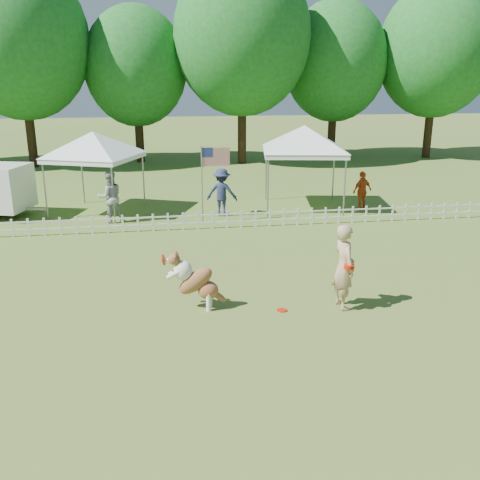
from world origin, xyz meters
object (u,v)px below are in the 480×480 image
at_px(spectator_b, 222,192).
at_px(canopy_tent_right, 303,168).
at_px(spectator_c, 362,191).
at_px(handler, 344,267).
at_px(canopy_tent_left, 96,174).
at_px(flag_pole, 202,186).
at_px(spectator_a, 110,197).
at_px(dog, 197,281).
at_px(frisbee_on_turf, 282,310).

bearing_deg(spectator_b, canopy_tent_right, -150.08).
xyz_separation_m(canopy_tent_right, spectator_c, (2.16, -0.76, -0.81)).
distance_m(handler, canopy_tent_left, 11.69).
relative_size(flag_pole, spectator_a, 1.49).
bearing_deg(dog, flag_pole, 95.65).
bearing_deg(spectator_c, spectator_b, -23.20).
bearing_deg(spectator_a, dog, 91.45).
height_order(canopy_tent_right, spectator_b, canopy_tent_right).
bearing_deg(spectator_a, spectator_c, 166.02).
height_order(handler, spectator_a, handler).
distance_m(dog, canopy_tent_right, 10.20).
bearing_deg(frisbee_on_turf, dog, 167.17).
height_order(handler, canopy_tent_left, canopy_tent_left).
relative_size(handler, canopy_tent_left, 0.65).
xyz_separation_m(canopy_tent_right, spectator_a, (-7.28, -1.05, -0.65)).
bearing_deg(handler, flag_pole, 12.21).
bearing_deg(spectator_b, handler, 118.35).
bearing_deg(frisbee_on_turf, spectator_c, 59.06).
relative_size(handler, spectator_c, 1.26).
relative_size(canopy_tent_left, canopy_tent_right, 0.95).
distance_m(canopy_tent_left, canopy_tent_right, 7.90).
bearing_deg(spectator_b, frisbee_on_turf, 109.35).
height_order(dog, frisbee_on_turf, dog).
bearing_deg(dog, spectator_c, 61.08).
height_order(canopy_tent_left, spectator_a, canopy_tent_left).
distance_m(canopy_tent_left, flag_pole, 4.40).
relative_size(dog, canopy_tent_right, 0.42).
relative_size(dog, canopy_tent_left, 0.44).
height_order(flag_pole, spectator_b, flag_pole).
height_order(handler, flag_pole, flag_pole).
bearing_deg(spectator_b, canopy_tent_left, 2.91).
relative_size(handler, canopy_tent_right, 0.62).
height_order(spectator_a, spectator_c, spectator_a).
bearing_deg(spectator_a, frisbee_on_turf, 101.60).
xyz_separation_m(canopy_tent_left, flag_pole, (3.80, -2.22, -0.13)).
relative_size(handler, frisbee_on_turf, 8.35).
xyz_separation_m(handler, dog, (-3.23, 0.44, -0.31)).
height_order(frisbee_on_turf, spectator_a, spectator_a).
distance_m(dog, canopy_tent_left, 9.92).
distance_m(dog, flag_pole, 7.26).
height_order(spectator_a, spectator_b, spectator_a).
distance_m(frisbee_on_turf, spectator_c, 10.05).
relative_size(canopy_tent_left, spectator_b, 1.70).
bearing_deg(spectator_c, canopy_tent_left, -29.81).
relative_size(frisbee_on_turf, spectator_c, 0.15).
xyz_separation_m(dog, flag_pole, (0.76, 7.19, 0.71)).
distance_m(handler, flag_pole, 8.03).
xyz_separation_m(handler, spectator_b, (-1.66, 8.65, -0.09)).
xyz_separation_m(canopy_tent_left, canopy_tent_right, (7.89, -0.48, 0.08)).
relative_size(canopy_tent_left, spectator_c, 1.95).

